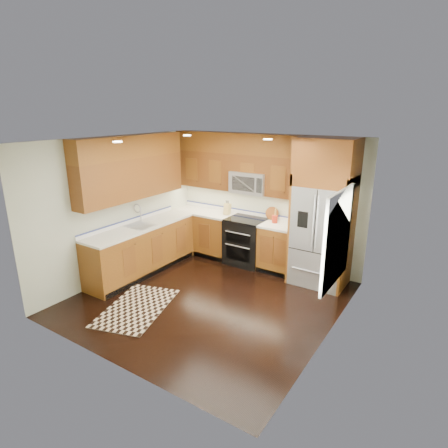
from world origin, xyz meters
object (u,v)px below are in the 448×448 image
Objects in this scene: utensil_crock at (275,218)px; rug at (137,307)px; refrigerator at (323,213)px; range at (246,241)px; knife_block at (227,209)px.

rug is at bearing -113.23° from utensil_crock.
rug is 4.73× the size of utensil_crock.
refrigerator is 8.46× the size of utensil_crock.
utensil_crock is (1.12, 2.62, 1.04)m from rug.
refrigerator is at bearing -1.40° from range.
knife_block is at bearing 170.24° from range.
utensil_crock is (1.09, -0.00, -0.01)m from knife_block.
knife_block is at bearing 71.96° from rug.
refrigerator is at bearing 32.76° from rug.
utensil_crock reaches higher than range.
knife_block is (0.04, 2.62, 1.06)m from rug.
utensil_crock is (0.58, 0.08, 0.58)m from range.
utensil_crock reaches higher than knife_block.
refrigerator reaches higher than utensil_crock.
refrigerator is (1.55, -0.04, 0.83)m from range.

